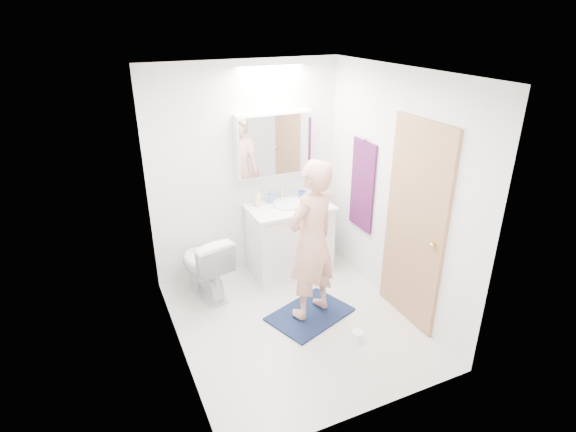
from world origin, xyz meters
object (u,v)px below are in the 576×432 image
soap_bottle_b (271,196)px  vanity_cabinet (290,240)px  medicine_cabinet (274,144)px  toilet (205,265)px  toothbrush_cup (302,195)px  soap_bottle_a (258,197)px  person (312,241)px  toilet_paper_roll (357,336)px

soap_bottle_b → vanity_cabinet: bearing=-50.2°
vanity_cabinet → medicine_cabinet: 1.13m
toilet → soap_bottle_b: 1.09m
medicine_cabinet → toothbrush_cup: 0.72m
vanity_cabinet → soap_bottle_a: size_ratio=4.32×
soap_bottle_a → toothbrush_cup: bearing=1.0°
toilet → toothbrush_cup: bearing=-179.7°
soap_bottle_a → toothbrush_cup: (0.56, 0.01, -0.06)m
person → soap_bottle_b: (0.05, 1.11, 0.05)m
medicine_cabinet → soap_bottle_a: 0.62m
soap_bottle_b → toilet_paper_roll: size_ratio=1.40×
toothbrush_cup → soap_bottle_a: bearing=-179.0°
vanity_cabinet → soap_bottle_b: size_ratio=5.83×
person → toilet_paper_roll: (0.22, -0.54, -0.80)m
vanity_cabinet → toilet_paper_roll: bearing=-89.1°
person → toilet: bearing=-63.6°
medicine_cabinet → soap_bottle_b: (-0.05, -0.03, -0.60)m
vanity_cabinet → soap_bottle_a: (-0.33, 0.15, 0.53)m
medicine_cabinet → toothbrush_cup: size_ratio=9.53×
soap_bottle_b → toilet: bearing=-161.9°
toilet → soap_bottle_a: size_ratio=3.49×
soap_bottle_b → medicine_cabinet: bearing=29.4°
person → vanity_cabinet: bearing=-122.0°
toilet_paper_roll → vanity_cabinet: bearing=90.9°
person → toothbrush_cup: 1.17m
toilet_paper_roll → soap_bottle_b: bearing=96.0°
person → soap_bottle_a: 1.09m
toothbrush_cup → soap_bottle_b: bearing=177.0°
vanity_cabinet → medicine_cabinet: (-0.10, 0.21, 1.11)m
toilet → toothbrush_cup: (1.28, 0.28, 0.50)m
toilet → medicine_cabinet: bearing=-173.0°
vanity_cabinet → soap_bottle_a: bearing=155.5°
toothbrush_cup → medicine_cabinet: bearing=171.3°
soap_bottle_b → toothbrush_cup: (0.38, -0.02, -0.03)m
toothbrush_cup → toilet: bearing=-167.9°
vanity_cabinet → toilet_paper_roll: 1.50m
medicine_cabinet → toilet: bearing=-161.2°
soap_bottle_a → toilet_paper_roll: 1.87m
medicine_cabinet → toilet_paper_roll: medicine_cabinet is taller
medicine_cabinet → toothbrush_cup: (0.33, -0.05, -0.64)m
medicine_cabinet → toilet: (-0.95, -0.33, -1.14)m
toilet → person: 1.28m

